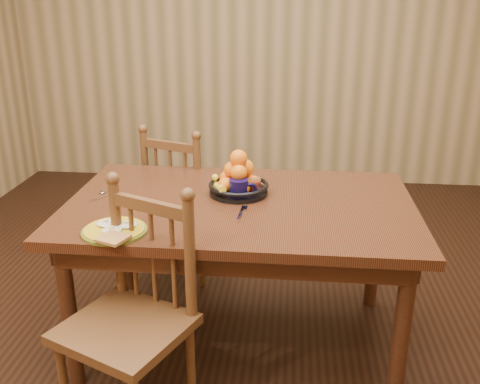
# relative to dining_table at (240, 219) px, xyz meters

# --- Properties ---
(room) EXTENTS (4.52, 5.02, 2.72)m
(room) POSITION_rel_dining_table_xyz_m (0.00, 0.00, 0.68)
(room) COLOR black
(room) RESTS_ON ground
(dining_table) EXTENTS (1.60, 1.00, 0.75)m
(dining_table) POSITION_rel_dining_table_xyz_m (0.00, 0.00, 0.00)
(dining_table) COLOR black
(dining_table) RESTS_ON ground
(chair_far) EXTENTS (0.53, 0.52, 0.93)m
(chair_far) POSITION_rel_dining_table_xyz_m (-0.40, 0.67, -0.21)
(chair_far) COLOR #442514
(chair_far) RESTS_ON ground
(chair_near) EXTENTS (0.57, 0.56, 0.97)m
(chair_near) POSITION_rel_dining_table_xyz_m (-0.37, -0.57, -0.19)
(chair_near) COLOR #442514
(chair_near) RESTS_ON ground
(breakfast_plate) EXTENTS (0.26, 0.30, 0.04)m
(breakfast_plate) POSITION_rel_dining_table_xyz_m (-0.47, -0.39, 0.10)
(breakfast_plate) COLOR #59601E
(breakfast_plate) RESTS_ON dining_table
(fork) EXTENTS (0.04, 0.18, 0.00)m
(fork) POSITION_rel_dining_table_xyz_m (0.02, -0.13, 0.09)
(fork) COLOR silver
(fork) RESTS_ON dining_table
(spoon) EXTENTS (0.07, 0.15, 0.01)m
(spoon) POSITION_rel_dining_table_xyz_m (-0.67, 0.03, 0.09)
(spoon) COLOR silver
(spoon) RESTS_ON dining_table
(coffee_mug) EXTENTS (0.13, 0.09, 0.10)m
(coffee_mug) POSITION_rel_dining_table_xyz_m (-0.00, 0.03, 0.14)
(coffee_mug) COLOR black
(coffee_mug) RESTS_ON dining_table
(juice_glass) EXTENTS (0.06, 0.06, 0.09)m
(juice_glass) POSITION_rel_dining_table_xyz_m (0.06, 0.09, 0.13)
(juice_glass) COLOR silver
(juice_glass) RESTS_ON dining_table
(fruit_bowl) EXTENTS (0.29, 0.29, 0.22)m
(fruit_bowl) POSITION_rel_dining_table_xyz_m (-0.02, 0.11, 0.15)
(fruit_bowl) COLOR black
(fruit_bowl) RESTS_ON dining_table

